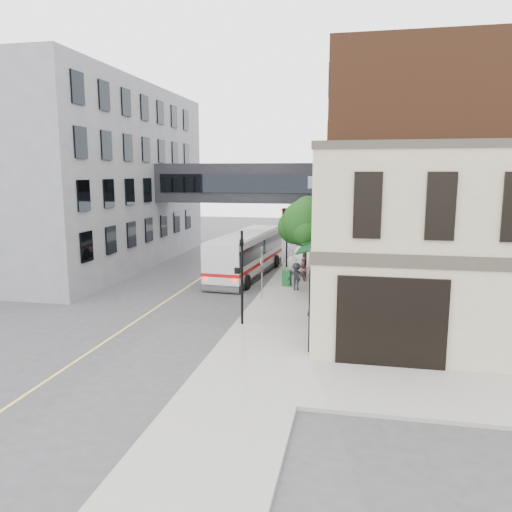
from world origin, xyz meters
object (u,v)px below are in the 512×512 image
at_px(pedestrian_a, 292,265).
at_px(pedestrian_b, 304,269).
at_px(sandwich_board, 313,308).
at_px(bus, 247,252).
at_px(pedestrian_c, 296,277).
at_px(newspaper_box, 287,278).

distance_m(pedestrian_a, pedestrian_b, 1.00).
height_order(pedestrian_b, sandwich_board, pedestrian_b).
xyz_separation_m(bus, pedestrian_a, (3.38, -1.01, -0.58)).
bearing_deg(sandwich_board, pedestrian_c, 82.03).
distance_m(bus, pedestrian_c, 5.96).
relative_size(pedestrian_a, pedestrian_c, 1.13).
bearing_deg(sandwich_board, pedestrian_b, 75.93).
distance_m(newspaper_box, sandwich_board, 7.12).
relative_size(bus, pedestrian_a, 5.91).
bearing_deg(pedestrian_b, newspaper_box, -136.90).
height_order(pedestrian_b, pedestrian_c, pedestrian_c).
relative_size(pedestrian_a, newspaper_box, 1.89).
height_order(pedestrian_a, pedestrian_c, pedestrian_a).
bearing_deg(pedestrian_a, pedestrian_b, -25.90).
relative_size(pedestrian_a, pedestrian_b, 1.23).
bearing_deg(pedestrian_a, newspaper_box, -88.37).
height_order(bus, pedestrian_c, bus).
bearing_deg(pedestrian_a, bus, 166.35).
bearing_deg(bus, pedestrian_a, -16.61).
bearing_deg(newspaper_box, bus, 144.26).
bearing_deg(pedestrian_b, pedestrian_c, -112.38).
height_order(bus, pedestrian_a, bus).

